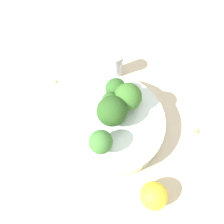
{
  "coord_description": "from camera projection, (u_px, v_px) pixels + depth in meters",
  "views": [
    {
      "loc": [
        0.03,
        0.19,
        0.46
      ],
      "look_at": [
        0.0,
        0.0,
        0.08
      ],
      "focal_mm": 35.0,
      "sensor_mm": 36.0,
      "label": 1
    }
  ],
  "objects": [
    {
      "name": "bowl",
      "position": [
        112.0,
        124.0,
        0.47
      ],
      "size": [
        0.22,
        0.22,
        0.05
      ],
      "primitive_type": "cylinder",
      "color": "silver",
      "rests_on": "ground_plane"
    },
    {
      "name": "broccoli_floret_3",
      "position": [
        101.0,
        142.0,
        0.39
      ],
      "size": [
        0.04,
        0.04,
        0.05
      ],
      "color": "#84AD66",
      "rests_on": "bowl"
    },
    {
      "name": "broccoli_floret_0",
      "position": [
        114.0,
        111.0,
        0.42
      ],
      "size": [
        0.06,
        0.06,
        0.07
      ],
      "color": "#84AD66",
      "rests_on": "bowl"
    },
    {
      "name": "broccoli_floret_1",
      "position": [
        128.0,
        97.0,
        0.43
      ],
      "size": [
        0.06,
        0.06,
        0.06
      ],
      "color": "#84AD66",
      "rests_on": "bowl"
    },
    {
      "name": "almond_crumb_2",
      "position": [
        197.0,
        131.0,
        0.48
      ],
      "size": [
        0.01,
        0.01,
        0.01
      ],
      "primitive_type": "cube",
      "rotation": [
        0.0,
        0.0,
        4.05
      ],
      "color": "tan",
      "rests_on": "ground_plane"
    },
    {
      "name": "broccoli_floret_4",
      "position": [
        112.0,
        101.0,
        0.43
      ],
      "size": [
        0.03,
        0.03,
        0.05
      ],
      "color": "#7A9E5B",
      "rests_on": "bowl"
    },
    {
      "name": "ground_plane",
      "position": [
        112.0,
        128.0,
        0.49
      ],
      "size": [
        3.0,
        3.0,
        0.0
      ],
      "primitive_type": "plane",
      "color": "beige"
    },
    {
      "name": "almond_crumb_0",
      "position": [
        55.0,
        81.0,
        0.54
      ],
      "size": [
        0.01,
        0.01,
        0.01
      ],
      "primitive_type": "cube",
      "rotation": [
        0.0,
        0.0,
        1.81
      ],
      "color": "tan",
      "rests_on": "ground_plane"
    },
    {
      "name": "almond_crumb_1",
      "position": [
        121.0,
        83.0,
        0.54
      ],
      "size": [
        0.01,
        0.01,
        0.01
      ],
      "primitive_type": "cube",
      "rotation": [
        0.0,
        0.0,
        4.47
      ],
      "color": "olive",
      "rests_on": "ground_plane"
    },
    {
      "name": "lemon_wedge",
      "position": [
        154.0,
        196.0,
        0.4
      ],
      "size": [
        0.05,
        0.05,
        0.05
      ],
      "primitive_type": "sphere",
      "color": "yellow",
      "rests_on": "ground_plane"
    },
    {
      "name": "broccoli_floret_2",
      "position": [
        116.0,
        89.0,
        0.45
      ],
      "size": [
        0.04,
        0.04,
        0.05
      ],
      "color": "#84AD66",
      "rests_on": "bowl"
    },
    {
      "name": "pepper_shaker",
      "position": [
        116.0,
        64.0,
        0.53
      ],
      "size": [
        0.03,
        0.03,
        0.07
      ],
      "color": "silver",
      "rests_on": "ground_plane"
    }
  ]
}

